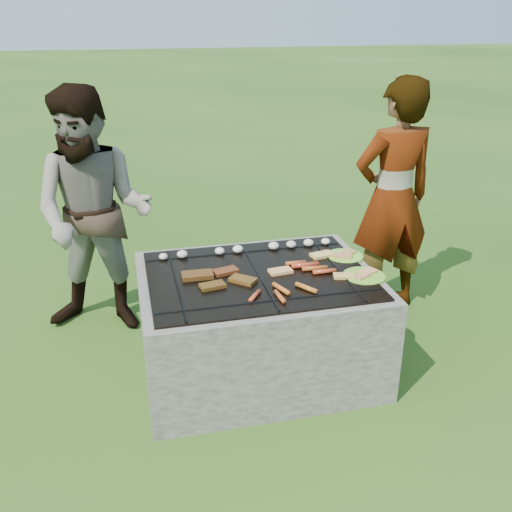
{
  "coord_description": "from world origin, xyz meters",
  "views": [
    {
      "loc": [
        -0.67,
        -2.76,
        1.96
      ],
      "look_at": [
        0.0,
        0.05,
        0.7
      ],
      "focal_mm": 40.0,
      "sensor_mm": 36.0,
      "label": 1
    }
  ],
  "objects_px": {
    "plate_near": "(364,276)",
    "cook": "(393,199)",
    "fire_pit": "(258,326)",
    "plate_far": "(345,256)",
    "bystander": "(94,215)"
  },
  "relations": [
    {
      "from": "plate_near",
      "to": "cook",
      "type": "height_order",
      "value": "cook"
    },
    {
      "from": "fire_pit",
      "to": "plate_far",
      "type": "bearing_deg",
      "value": 13.02
    },
    {
      "from": "cook",
      "to": "plate_far",
      "type": "bearing_deg",
      "value": 34.86
    },
    {
      "from": "plate_near",
      "to": "cook",
      "type": "xyz_separation_m",
      "value": [
        0.49,
        0.71,
        0.18
      ]
    },
    {
      "from": "cook",
      "to": "bystander",
      "type": "bearing_deg",
      "value": -10.61
    },
    {
      "from": "fire_pit",
      "to": "bystander",
      "type": "height_order",
      "value": "bystander"
    },
    {
      "from": "plate_near",
      "to": "bystander",
      "type": "height_order",
      "value": "bystander"
    },
    {
      "from": "bystander",
      "to": "plate_far",
      "type": "bearing_deg",
      "value": -4.73
    },
    {
      "from": "cook",
      "to": "plate_near",
      "type": "bearing_deg",
      "value": 49.27
    },
    {
      "from": "fire_pit",
      "to": "bystander",
      "type": "xyz_separation_m",
      "value": [
        -0.87,
        0.72,
        0.5
      ]
    },
    {
      "from": "cook",
      "to": "bystander",
      "type": "xyz_separation_m",
      "value": [
        -1.93,
        0.16,
        -0.01
      ]
    },
    {
      "from": "plate_near",
      "to": "cook",
      "type": "distance_m",
      "value": 0.89
    },
    {
      "from": "bystander",
      "to": "plate_near",
      "type": "bearing_deg",
      "value": -13.66
    },
    {
      "from": "fire_pit",
      "to": "plate_far",
      "type": "distance_m",
      "value": 0.66
    },
    {
      "from": "fire_pit",
      "to": "plate_near",
      "type": "height_order",
      "value": "plate_near"
    }
  ]
}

